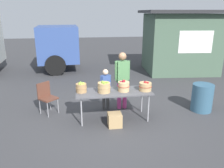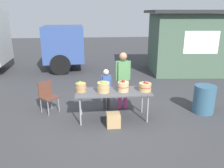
# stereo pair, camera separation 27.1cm
# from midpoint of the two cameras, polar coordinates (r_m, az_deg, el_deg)

# --- Properties ---
(ground_plane) EXTENTS (40.00, 40.00, 0.00)m
(ground_plane) POSITION_cam_midpoint_polar(r_m,az_deg,el_deg) (5.99, -0.88, -8.66)
(ground_plane) COLOR #38383A
(market_table) EXTENTS (1.90, 0.76, 0.75)m
(market_table) POSITION_cam_midpoint_polar(r_m,az_deg,el_deg) (5.71, -0.91, -2.30)
(market_table) COLOR #4C4C51
(market_table) RESTS_ON ground
(apple_basket_green_0) EXTENTS (0.28, 0.28, 0.27)m
(apple_basket_green_0) POSITION_cam_midpoint_polar(r_m,az_deg,el_deg) (5.67, -9.11, -0.85)
(apple_basket_green_0) COLOR #A87F51
(apple_basket_green_0) RESTS_ON market_table
(apple_basket_green_1) EXTENTS (0.33, 0.33, 0.30)m
(apple_basket_green_1) POSITION_cam_midpoint_polar(r_m,az_deg,el_deg) (5.60, -3.40, -0.78)
(apple_basket_green_1) COLOR tan
(apple_basket_green_1) RESTS_ON market_table
(apple_basket_red_0) EXTENTS (0.30, 0.30, 0.30)m
(apple_basket_red_0) POSITION_cam_midpoint_polar(r_m,az_deg,el_deg) (5.67, 1.59, -0.56)
(apple_basket_red_0) COLOR tan
(apple_basket_red_0) RESTS_ON market_table
(apple_basket_red_1) EXTENTS (0.33, 0.33, 0.25)m
(apple_basket_red_1) POSITION_cam_midpoint_polar(r_m,az_deg,el_deg) (5.77, 7.09, -0.60)
(apple_basket_red_1) COLOR tan
(apple_basket_red_1) RESTS_ON market_table
(vendor_adult) EXTENTS (0.43, 0.23, 1.62)m
(vendor_adult) POSITION_cam_midpoint_polar(r_m,az_deg,el_deg) (6.27, 1.36, 1.94)
(vendor_adult) COLOR #CC3F8C
(vendor_adult) RESTS_ON ground
(child_customer) EXTENTS (0.31, 0.19, 1.17)m
(child_customer) POSITION_cam_midpoint_polar(r_m,az_deg,el_deg) (6.29, -2.85, -0.56)
(child_customer) COLOR #3F3F3F
(child_customer) RESTS_ON ground
(food_kiosk) EXTENTS (3.74, 3.20, 2.74)m
(food_kiosk) POSITION_cam_midpoint_polar(r_m,az_deg,el_deg) (10.89, 16.12, 10.31)
(food_kiosk) COLOR #47604C
(food_kiosk) RESTS_ON ground
(folding_chair) EXTENTS (0.57, 0.57, 0.86)m
(folding_chair) POSITION_cam_midpoint_polar(r_m,az_deg,el_deg) (6.39, -17.38, -2.80)
(folding_chair) COLOR brown
(folding_chair) RESTS_ON ground
(trash_barrel) EXTENTS (0.57, 0.57, 0.77)m
(trash_barrel) POSITION_cam_midpoint_polar(r_m,az_deg,el_deg) (6.73, 20.72, -3.23)
(trash_barrel) COLOR #335972
(trash_barrel) RESTS_ON ground
(produce_crate) EXTENTS (0.33, 0.33, 0.33)m
(produce_crate) POSITION_cam_midpoint_polar(r_m,az_deg,el_deg) (5.54, -0.72, -9.03)
(produce_crate) COLOR tan
(produce_crate) RESTS_ON ground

